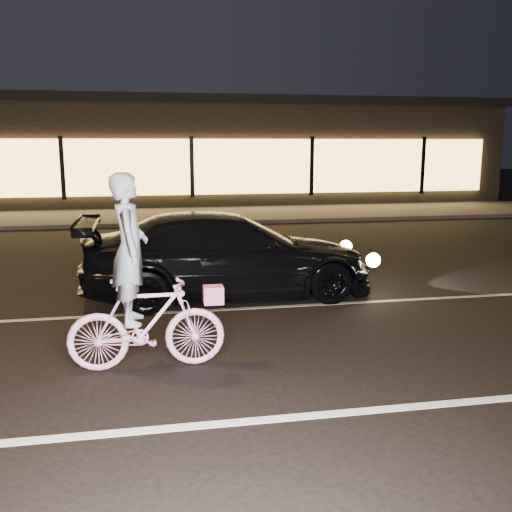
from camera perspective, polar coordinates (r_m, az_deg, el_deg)
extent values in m
plane|color=black|center=(6.76, 3.36, -9.92)|extent=(90.00, 90.00, 0.00)
cube|color=silver|center=(5.44, 7.29, -15.42)|extent=(60.00, 0.12, 0.01)
cube|color=gray|center=(8.61, 0.16, -5.20)|extent=(60.00, 0.10, 0.01)
cube|color=#383533|center=(19.33, -5.93, 4.06)|extent=(30.00, 4.00, 0.12)
cube|color=black|center=(25.17, -7.17, 10.10)|extent=(25.00, 8.00, 4.00)
cube|color=black|center=(25.22, -7.29, 14.76)|extent=(25.40, 8.40, 0.30)
cube|color=#EBB252|center=(21.09, -6.45, 8.84)|extent=(23.00, 0.15, 2.00)
cube|color=black|center=(21.16, -18.80, 8.33)|extent=(0.15, 0.08, 2.20)
cube|color=black|center=(21.01, -6.43, 8.83)|extent=(0.15, 0.08, 2.20)
cube|color=black|center=(21.81, 5.59, 8.93)|extent=(0.15, 0.08, 2.20)
cube|color=black|center=(23.46, 16.33, 8.69)|extent=(0.15, 0.08, 2.20)
imported|color=#E53F9B|center=(6.34, -10.88, -6.66)|extent=(1.70, 0.48, 1.02)
imported|color=white|center=(6.14, -12.52, 0.68)|extent=(0.39, 0.59, 1.61)
cube|color=#DD4F94|center=(6.29, -4.29, -3.89)|extent=(0.21, 0.18, 0.20)
imported|color=black|center=(9.18, -2.81, 0.13)|extent=(4.69, 1.98, 1.35)
sphere|color=#FFF2BF|center=(10.34, 8.95, 0.94)|extent=(0.23, 0.23, 0.23)
sphere|color=#FFF2BF|center=(9.21, 11.64, -0.40)|extent=(0.23, 0.23, 0.23)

